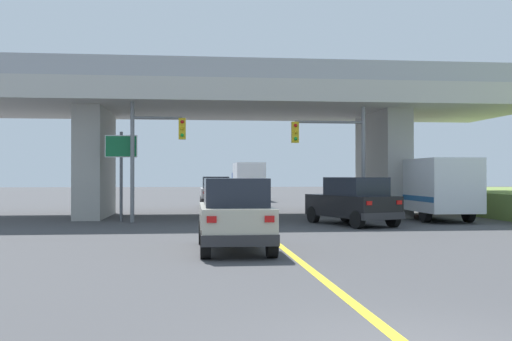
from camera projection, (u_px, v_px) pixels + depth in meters
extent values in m
plane|color=#424244|center=(242.00, 216.00, 31.73)|extent=(160.00, 160.00, 0.00)
cube|color=#B7B5AD|center=(242.00, 102.00, 31.77)|extent=(29.30, 9.81, 1.01)
cube|color=#A8A69F|center=(96.00, 164.00, 30.96)|extent=(1.30, 5.89, 5.40)
cube|color=#A8A69F|center=(382.00, 164.00, 32.53)|extent=(1.30, 5.89, 5.40)
cube|color=#9EA0A5|center=(251.00, 68.00, 27.05)|extent=(29.30, 0.20, 0.90)
cube|color=#9EA0A5|center=(236.00, 96.00, 36.51)|extent=(29.30, 0.20, 0.90)
cube|color=yellow|center=(280.00, 246.00, 18.22)|extent=(0.20, 22.22, 0.01)
cube|color=#B7B29E|center=(234.00, 221.00, 17.08)|extent=(1.89, 4.39, 0.90)
cube|color=#1E232D|center=(235.00, 192.00, 16.76)|extent=(1.66, 2.42, 0.76)
cube|color=#2D2D30|center=(240.00, 241.00, 14.94)|extent=(1.92, 0.20, 0.28)
cube|color=red|center=(212.00, 219.00, 14.80)|extent=(0.24, 0.06, 0.16)
cube|color=red|center=(269.00, 219.00, 14.95)|extent=(0.24, 0.06, 0.16)
cylinder|color=black|center=(203.00, 232.00, 18.62)|extent=(0.26, 0.72, 0.72)
cylinder|color=black|center=(258.00, 232.00, 18.80)|extent=(0.26, 0.72, 0.72)
cylinder|color=black|center=(205.00, 245.00, 15.35)|extent=(0.26, 0.72, 0.72)
cylinder|color=black|center=(272.00, 244.00, 15.52)|extent=(0.26, 0.72, 0.72)
cube|color=black|center=(351.00, 206.00, 25.88)|extent=(3.31, 4.85, 0.90)
cube|color=#1E232D|center=(356.00, 186.00, 25.59)|extent=(2.42, 2.88, 0.76)
cube|color=#2D2D30|center=(383.00, 216.00, 23.91)|extent=(1.92, 0.85, 0.28)
cube|color=red|center=(369.00, 203.00, 23.54)|extent=(0.25, 0.14, 0.16)
cube|color=red|center=(399.00, 202.00, 24.17)|extent=(0.25, 0.14, 0.16)
cylinder|color=black|center=(313.00, 215.00, 27.02)|extent=(0.49, 0.77, 0.72)
cylinder|color=black|center=(346.00, 214.00, 27.77)|extent=(0.49, 0.77, 0.72)
cylinder|color=black|center=(358.00, 220.00, 23.99)|extent=(0.49, 0.77, 0.72)
cylinder|color=black|center=(393.00, 218.00, 24.74)|extent=(0.49, 0.77, 0.72)
cube|color=red|center=(406.00, 189.00, 32.41)|extent=(2.20, 2.00, 1.90)
cube|color=silver|center=(435.00, 185.00, 28.66)|extent=(2.31, 5.56, 2.42)
cube|color=#195999|center=(435.00, 198.00, 28.65)|extent=(2.33, 5.45, 0.24)
cylinder|color=black|center=(388.00, 207.00, 32.30)|extent=(0.30, 0.90, 0.90)
cylinder|color=black|center=(425.00, 206.00, 32.51)|extent=(0.30, 0.90, 0.90)
cylinder|color=black|center=(425.00, 212.00, 27.16)|extent=(0.30, 0.90, 0.90)
cylinder|color=black|center=(468.00, 212.00, 27.37)|extent=(0.30, 0.90, 0.90)
cube|color=silver|center=(215.00, 195.00, 40.55)|extent=(1.90, 4.47, 0.90)
cube|color=#1E232D|center=(215.00, 182.00, 40.22)|extent=(1.67, 2.46, 0.76)
cube|color=#2D2D30|center=(217.00, 201.00, 38.37)|extent=(1.94, 0.20, 0.28)
cube|color=red|center=(205.00, 192.00, 38.23)|extent=(0.24, 0.06, 0.16)
cube|color=red|center=(228.00, 192.00, 38.38)|extent=(0.24, 0.06, 0.16)
cylinder|color=black|center=(202.00, 201.00, 42.13)|extent=(0.26, 0.72, 0.72)
cylinder|color=black|center=(227.00, 200.00, 42.31)|extent=(0.26, 0.72, 0.72)
cylinder|color=black|center=(203.00, 203.00, 38.78)|extent=(0.26, 0.72, 0.72)
cylinder|color=black|center=(230.00, 203.00, 38.96)|extent=(0.26, 0.72, 0.72)
cylinder|color=slate|center=(363.00, 164.00, 28.20)|extent=(0.18, 0.18, 5.27)
cylinder|color=slate|center=(329.00, 122.00, 28.05)|extent=(3.19, 0.12, 0.12)
cube|color=gold|center=(295.00, 132.00, 27.87)|extent=(0.32, 0.26, 0.96)
sphere|color=red|center=(296.00, 125.00, 27.73)|extent=(0.16, 0.16, 0.16)
sphere|color=gold|center=(296.00, 132.00, 27.73)|extent=(0.16, 0.16, 0.16)
sphere|color=green|center=(296.00, 139.00, 27.72)|extent=(0.16, 0.16, 0.16)
cylinder|color=slate|center=(132.00, 162.00, 27.28)|extent=(0.18, 0.18, 5.42)
cylinder|color=slate|center=(157.00, 118.00, 27.42)|extent=(2.21, 0.12, 0.12)
cube|color=gold|center=(182.00, 129.00, 27.53)|extent=(0.32, 0.26, 0.96)
sphere|color=red|center=(182.00, 122.00, 27.38)|extent=(0.16, 0.16, 0.16)
sphere|color=gold|center=(182.00, 128.00, 27.38)|extent=(0.16, 0.16, 0.16)
sphere|color=green|center=(182.00, 135.00, 27.38)|extent=(0.16, 0.16, 0.16)
cylinder|color=#56595E|center=(121.00, 177.00, 27.69)|extent=(0.14, 0.14, 4.08)
cube|color=#146638|center=(121.00, 146.00, 27.64)|extent=(1.36, 0.08, 0.93)
cube|color=white|center=(121.00, 146.00, 27.64)|extent=(1.44, 0.04, 1.01)
cube|color=navy|center=(245.00, 183.00, 54.66)|extent=(2.20, 2.00, 1.90)
cube|color=silver|center=(249.00, 179.00, 51.05)|extent=(2.31, 5.27, 2.69)
cube|color=#197F4C|center=(249.00, 187.00, 51.05)|extent=(2.33, 5.16, 0.24)
cylinder|color=black|center=(234.00, 194.00, 54.55)|extent=(0.30, 0.90, 0.90)
cylinder|color=black|center=(256.00, 194.00, 54.76)|extent=(0.30, 0.90, 0.90)
cylinder|color=black|center=(238.00, 196.00, 49.62)|extent=(0.30, 0.90, 0.90)
cylinder|color=black|center=(262.00, 196.00, 49.84)|extent=(0.30, 0.90, 0.90)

